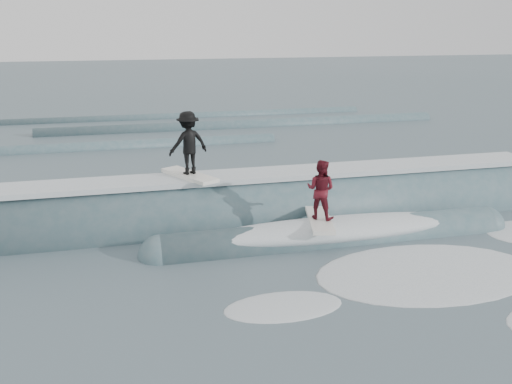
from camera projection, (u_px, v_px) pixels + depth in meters
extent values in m
plane|color=#3E555B|center=(277.00, 260.00, 13.68)|extent=(160.00, 160.00, 0.00)
cylinder|color=#3C5C65|center=(248.00, 219.00, 16.53)|extent=(19.55, 2.46, 2.46)
cylinder|color=#3C5C65|center=(334.00, 240.00, 14.91)|extent=(9.00, 1.09, 1.09)
sphere|color=#3C5C65|center=(161.00, 257.00, 13.85)|extent=(1.09, 1.09, 1.09)
sphere|color=#3C5C65|center=(484.00, 226.00, 15.97)|extent=(1.09, 1.09, 1.09)
cube|color=white|center=(247.00, 176.00, 16.16)|extent=(18.00, 1.30, 0.14)
ellipsoid|color=white|center=(334.00, 229.00, 14.82)|extent=(7.60, 1.30, 0.60)
cube|color=white|center=(189.00, 175.00, 15.74)|extent=(1.42, 2.03, 0.10)
imported|color=black|center=(188.00, 143.00, 15.48)|extent=(1.25, 0.95, 1.72)
cube|color=white|center=(320.00, 220.00, 14.64)|extent=(0.99, 2.07, 0.10)
imported|color=#561019|center=(321.00, 189.00, 14.41)|extent=(0.94, 0.92, 1.53)
ellipsoid|color=white|center=(283.00, 307.00, 11.41)|extent=(2.11, 1.44, 0.10)
ellipsoid|color=white|center=(427.00, 272.00, 12.98)|extent=(4.35, 2.96, 0.10)
cylinder|color=#3C5C65|center=(32.00, 152.00, 25.01)|extent=(22.00, 0.70, 0.70)
cylinder|color=#3C5C65|center=(246.00, 127.00, 31.23)|extent=(22.00, 0.80, 0.80)
cylinder|color=#3C5C65|center=(186.00, 117.00, 34.29)|extent=(22.00, 0.60, 0.60)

